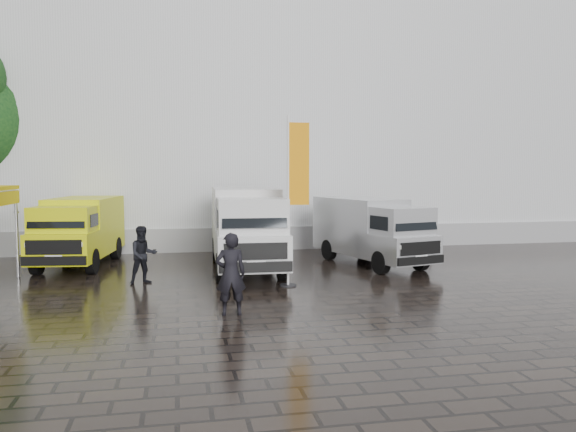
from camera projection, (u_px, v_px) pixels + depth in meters
name	position (u px, v px, depth m)	size (l,w,h in m)	color
ground	(308.00, 287.00, 16.45)	(120.00, 120.00, 0.00)	black
exhibition_hall	(279.00, 126.00, 32.03)	(44.00, 16.00, 12.00)	silver
hall_plinth	(311.00, 237.00, 24.58)	(44.00, 0.15, 1.00)	gray
van_yellow	(79.00, 232.00, 20.01)	(2.02, 5.24, 2.42)	#CED60B
van_white	(246.00, 229.00, 19.18)	(2.15, 6.45, 2.80)	silver
van_silver	(371.00, 232.00, 20.33)	(1.84, 5.52, 2.39)	silver
flagpole	(294.00, 192.00, 16.39)	(0.88, 0.50, 4.99)	black
wheelie_bin	(423.00, 236.00, 25.16)	(0.58, 0.58, 0.96)	black
person_front	(231.00, 274.00, 13.12)	(0.71, 0.47, 1.95)	black
person_tent	(143.00, 255.00, 16.87)	(0.85, 0.66, 1.74)	black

